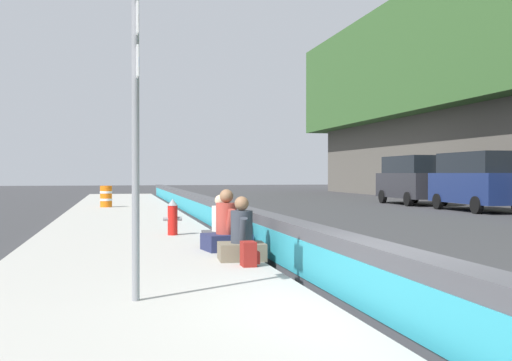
# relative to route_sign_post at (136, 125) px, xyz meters

# --- Properties ---
(ground_plane) EXTENTS (160.00, 160.00, 0.00)m
(ground_plane) POSITION_rel_route_sign_post_xyz_m (-1.11, -2.66, -2.21)
(ground_plane) COLOR #353538
(ground_plane) RESTS_ON ground
(sidewalk_strip) EXTENTS (80.00, 4.40, 0.14)m
(sidewalk_strip) POSITION_rel_route_sign_post_xyz_m (-1.11, -0.01, -2.14)
(sidewalk_strip) COLOR #A8A59E
(sidewalk_strip) RESTS_ON ground_plane
(jersey_barrier) EXTENTS (76.00, 0.45, 0.85)m
(jersey_barrier) POSITION_rel_route_sign_post_xyz_m (-1.11, -2.66, -1.79)
(jersey_barrier) COLOR #47474C
(jersey_barrier) RESTS_ON ground_plane
(route_sign_post) EXTENTS (0.44, 0.09, 3.60)m
(route_sign_post) POSITION_rel_route_sign_post_xyz_m (0.00, 0.00, 0.00)
(route_sign_post) COLOR gray
(route_sign_post) RESTS_ON sidewalk_strip
(fire_hydrant) EXTENTS (0.26, 0.46, 0.88)m
(fire_hydrant) POSITION_rel_route_sign_post_xyz_m (7.68, -1.10, -1.62)
(fire_hydrant) COLOR red
(fire_hydrant) RESTS_ON sidewalk_strip
(seated_person_foreground) EXTENTS (0.72, 0.83, 1.11)m
(seated_person_foreground) POSITION_rel_route_sign_post_xyz_m (3.07, -1.89, -1.73)
(seated_person_foreground) COLOR #706651
(seated_person_foreground) RESTS_ON sidewalk_strip
(seated_person_middle) EXTENTS (0.86, 0.97, 1.19)m
(seated_person_middle) POSITION_rel_route_sign_post_xyz_m (4.47, -1.87, -1.70)
(seated_person_middle) COLOR #23284C
(seated_person_middle) RESTS_ON sidewalk_strip
(seated_person_rear) EXTENTS (0.68, 0.79, 1.05)m
(seated_person_rear) POSITION_rel_route_sign_post_xyz_m (5.46, -1.91, -1.74)
(seated_person_rear) COLOR #424247
(seated_person_rear) RESTS_ON sidewalk_strip
(backpack) EXTENTS (0.32, 0.28, 0.40)m
(backpack) POSITION_rel_route_sign_post_xyz_m (2.34, -1.86, -1.88)
(backpack) COLOR maroon
(backpack) RESTS_ON sidewalk_strip
(construction_barrel) EXTENTS (0.54, 0.54, 0.95)m
(construction_barrel) POSITION_rel_route_sign_post_xyz_m (20.85, 0.72, -1.59)
(construction_barrel) COLOR orange
(construction_barrel) RESTS_ON sidewalk_strip
(parked_car_fourth) EXTENTS (5.16, 2.22, 2.56)m
(parked_car_fourth) POSITION_rel_route_sign_post_xyz_m (16.54, -14.99, -0.86)
(parked_car_fourth) COLOR navy
(parked_car_fourth) RESTS_ON ground_plane
(parked_car_midline) EXTENTS (5.16, 2.22, 2.56)m
(parked_car_midline) POSITION_rel_route_sign_post_xyz_m (22.50, -14.96, -0.86)
(parked_car_midline) COLOR #28282D
(parked_car_midline) RESTS_ON ground_plane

